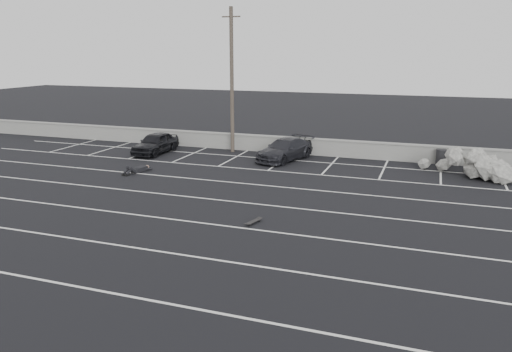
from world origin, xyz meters
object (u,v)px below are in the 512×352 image
at_px(car_left, 155,143).
at_px(skateboard, 253,222).
at_px(riprap_pile, 483,169).
at_px(person, 141,167).
at_px(trash_bin, 441,157).
at_px(utility_pole, 232,81).
at_px(car_right, 285,150).

distance_m(car_left, skateboard, 14.77).
xyz_separation_m(riprap_pile, skateboard, (-8.83, -10.47, -0.44)).
xyz_separation_m(car_left, person, (1.75, -4.54, -0.43)).
relative_size(trash_bin, skateboard, 1.15).
bearing_deg(utility_pole, car_left, -154.14).
height_order(car_right, utility_pole, utility_pole).
relative_size(car_left, skateboard, 4.91).
bearing_deg(car_left, utility_pole, 26.30).
height_order(car_left, riprap_pile, car_left).
relative_size(trash_bin, person, 0.36).
bearing_deg(car_right, riprap_pile, 12.81).
bearing_deg(trash_bin, person, -155.38).
bearing_deg(skateboard, utility_pole, 132.10).
bearing_deg(car_right, trash_bin, 27.83).
bearing_deg(riprap_pile, skateboard, -130.16).
distance_m(car_right, utility_pole, 5.70).
relative_size(riprap_pile, skateboard, 5.84).
bearing_deg(car_left, trash_bin, 8.89).
xyz_separation_m(car_left, trash_bin, (17.25, 2.56, -0.20)).
distance_m(trash_bin, person, 17.05).
bearing_deg(trash_bin, riprap_pile, -50.78).
xyz_separation_m(car_right, utility_pole, (-3.92, 1.27, 3.93)).
relative_size(trash_bin, riprap_pile, 0.20).
distance_m(trash_bin, riprap_pile, 3.23).
distance_m(utility_pole, person, 8.43).
bearing_deg(riprap_pile, person, -165.31).
height_order(car_right, riprap_pile, riprap_pile).
bearing_deg(car_left, skateboard, -44.44).
distance_m(riprap_pile, person, 18.14).
height_order(car_right, person, car_right).
bearing_deg(car_right, utility_pole, 179.21).
relative_size(car_left, person, 1.53).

